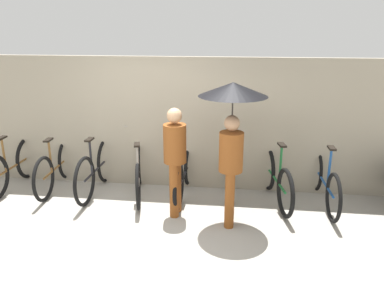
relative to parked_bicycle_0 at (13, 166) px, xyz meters
name	(u,v)px	position (x,y,z in m)	size (l,w,h in m)	color
ground_plane	(139,243)	(2.53, -1.42, -0.39)	(30.00, 30.00, 0.00)	#9E998E
back_wall	(165,123)	(2.53, 0.47, 0.70)	(14.16, 0.12, 2.18)	gray
parked_bicycle_0	(13,166)	(0.00, 0.00, 0.00)	(0.44, 1.73, 1.05)	black
parked_bicycle_1	(56,167)	(0.72, 0.09, -0.01)	(0.44, 1.67, 1.02)	black
parked_bicycle_2	(96,169)	(1.45, 0.03, 0.01)	(0.44, 1.72, 1.07)	black
parked_bicycle_3	(139,173)	(2.17, 0.00, -0.02)	(0.55, 1.63, 1.05)	black
parked_bicycle_4	(184,175)	(2.90, 0.07, -0.03)	(0.44, 1.65, 0.99)	black
parked_bicycle_5	(229,175)	(3.62, 0.08, -0.02)	(0.44, 1.77, 1.04)	black
parked_bicycle_6	(276,179)	(4.34, 0.02, -0.01)	(0.49, 1.67, 1.11)	black
parked_bicycle_7	(324,181)	(5.07, 0.04, -0.02)	(0.44, 1.78, 1.03)	black
pedestrian_leading	(175,154)	(2.87, -0.58, 0.53)	(0.32, 0.32, 1.58)	brown
pedestrian_center	(232,118)	(3.65, -0.70, 1.11)	(0.91, 0.91, 1.95)	brown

